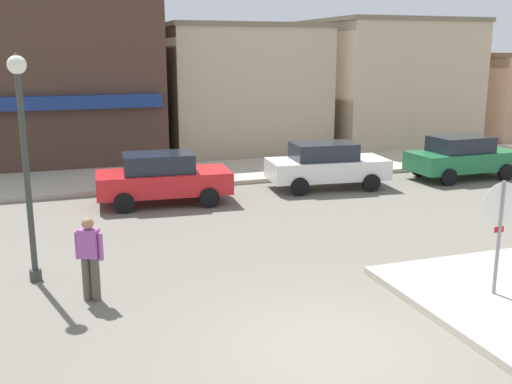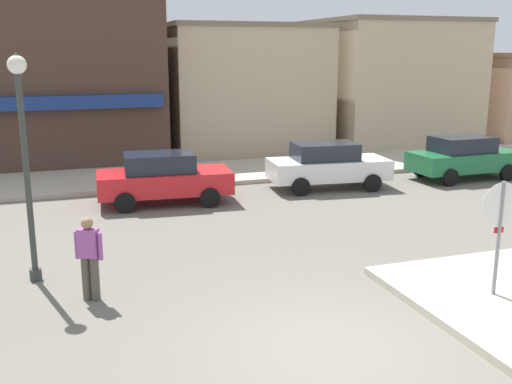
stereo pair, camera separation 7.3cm
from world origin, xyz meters
name	(u,v)px [view 1 (the left image)]	position (x,y,z in m)	size (l,w,h in m)	color
ground_plane	(332,348)	(0.00, 0.00, 0.00)	(160.00, 160.00, 0.00)	#6B665B
kerb_far	(168,176)	(0.00, 13.69, 0.07)	(80.00, 4.00, 0.15)	#B7AD99
stop_sign	(500,223)	(3.66, 0.68, 1.52)	(0.82, 0.08, 2.30)	gray
lamp_post	(23,136)	(-4.45, 4.54, 2.96)	(0.36, 0.36, 4.54)	#333833
parked_car_nearest	(162,178)	(-0.84, 9.97, 0.81)	(4.11, 2.10, 1.56)	red
parked_car_second	(326,165)	(4.78, 10.26, 0.81)	(4.15, 2.17, 1.56)	white
parked_car_third	(462,157)	(10.13, 10.08, 0.81)	(4.05, 1.96, 1.56)	#1E6B3D
pedestrian_crossing_near	(90,256)	(-3.43, 3.15, 0.87)	(0.52, 0.37, 1.61)	#4C473D
building_corner_shop	(15,75)	(-5.20, 20.13, 3.53)	(11.70, 9.39, 7.06)	#473328
building_storefront_left_near	(234,87)	(4.53, 20.16, 2.87)	(7.18, 7.85, 5.73)	tan
building_storefront_left_mid	(383,82)	(12.17, 19.28, 3.03)	(7.20, 7.33, 6.05)	tan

